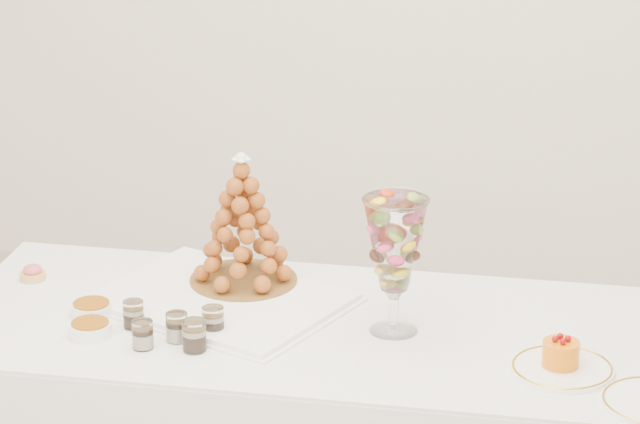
# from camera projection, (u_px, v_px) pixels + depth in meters

# --- Properties ---
(lace_tray) EXTENTS (0.67, 0.59, 0.02)m
(lace_tray) POSITION_uv_depth(u_px,v_px,m) (220.00, 300.00, 3.73)
(lace_tray) COLOR white
(lace_tray) RESTS_ON buffet_table
(macaron_vase) EXTENTS (0.15, 0.15, 0.33)m
(macaron_vase) POSITION_uv_depth(u_px,v_px,m) (395.00, 246.00, 3.51)
(macaron_vase) COLOR white
(macaron_vase) RESTS_ON buffet_table
(cake_plate) EXTENTS (0.23, 0.23, 0.01)m
(cake_plate) POSITION_uv_depth(u_px,v_px,m) (562.00, 369.00, 3.38)
(cake_plate) COLOR white
(cake_plate) RESTS_ON buffet_table
(pink_tart) EXTENTS (0.07, 0.07, 0.04)m
(pink_tart) POSITION_uv_depth(u_px,v_px,m) (33.00, 273.00, 3.87)
(pink_tart) COLOR tan
(pink_tart) RESTS_ON buffet_table
(verrine_a) EXTENTS (0.06, 0.06, 0.07)m
(verrine_a) POSITION_uv_depth(u_px,v_px,m) (134.00, 314.00, 3.59)
(verrine_a) COLOR white
(verrine_a) RESTS_ON buffet_table
(verrine_b) EXTENTS (0.06, 0.06, 0.07)m
(verrine_b) POSITION_uv_depth(u_px,v_px,m) (177.00, 327.00, 3.52)
(verrine_b) COLOR white
(verrine_b) RESTS_ON buffet_table
(verrine_c) EXTENTS (0.06, 0.06, 0.07)m
(verrine_c) POSITION_uv_depth(u_px,v_px,m) (213.00, 321.00, 3.55)
(verrine_c) COLOR white
(verrine_c) RESTS_ON buffet_table
(verrine_d) EXTENTS (0.05, 0.05, 0.07)m
(verrine_d) POSITION_uv_depth(u_px,v_px,m) (143.00, 335.00, 3.48)
(verrine_d) COLOR white
(verrine_d) RESTS_ON buffet_table
(verrine_e) EXTENTS (0.07, 0.07, 0.07)m
(verrine_e) POSITION_uv_depth(u_px,v_px,m) (194.00, 336.00, 3.47)
(verrine_e) COLOR white
(verrine_e) RESTS_ON buffet_table
(ramekin_back) EXTENTS (0.10, 0.10, 0.03)m
(ramekin_back) POSITION_uv_depth(u_px,v_px,m) (92.00, 310.00, 3.66)
(ramekin_back) COLOR white
(ramekin_back) RESTS_ON buffet_table
(ramekin_front) EXTENTS (0.10, 0.10, 0.03)m
(ramekin_front) POSITION_uv_depth(u_px,v_px,m) (90.00, 329.00, 3.55)
(ramekin_front) COLOR white
(ramekin_front) RESTS_ON buffet_table
(croquembouche) EXTENTS (0.29, 0.29, 0.34)m
(croquembouche) POSITION_uv_depth(u_px,v_px,m) (242.00, 220.00, 3.76)
(croquembouche) COLOR brown
(croquembouche) RESTS_ON lace_tray
(mousse_cake) EXTENTS (0.08, 0.08, 0.07)m
(mousse_cake) POSITION_uv_depth(u_px,v_px,m) (561.00, 353.00, 3.37)
(mousse_cake) COLOR orange
(mousse_cake) RESTS_ON cake_plate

